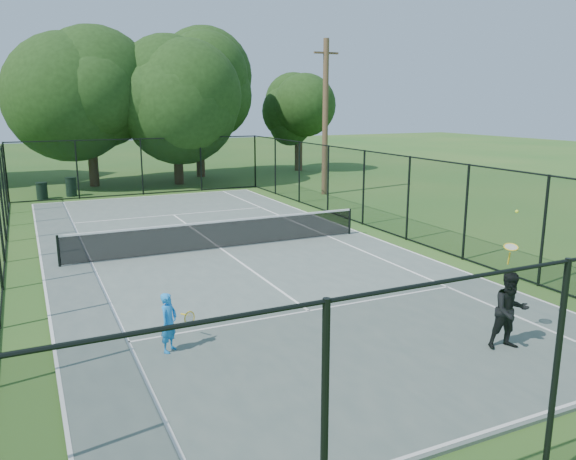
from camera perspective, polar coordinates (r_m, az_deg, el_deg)
name	(u,v)px	position (r m, az deg, el deg)	size (l,w,h in m)	color
ground	(221,250)	(18.86, -6.84, -2.05)	(120.00, 120.00, 0.00)	#265A1F
tennis_court	(221,249)	(18.85, -6.85, -1.96)	(11.00, 24.00, 0.06)	#53625D
tennis_net	(220,233)	(18.72, -6.89, -0.34)	(10.08, 0.08, 0.95)	black
fence	(220,206)	(18.54, -6.97, 2.44)	(13.10, 26.10, 3.00)	black
tree_near_left	(87,82)	(34.98, -19.74, 13.98)	(7.47, 7.47, 9.74)	#332114
tree_near_mid	(175,92)	(34.59, -11.37, 13.55)	(6.74, 6.74, 8.82)	#332114
tree_near_right	(198,87)	(37.93, -9.13, 14.12)	(6.63, 6.63, 9.14)	#332114
tree_far_right	(299,119)	(41.08, 1.09, 11.21)	(4.53, 4.53, 5.99)	#332114
trash_bin_left	(42,191)	(31.35, -23.72, 3.68)	(0.58, 0.58, 0.87)	black
trash_bin_right	(71,187)	(31.75, -21.18, 4.13)	(0.58, 0.58, 1.01)	black
utility_pole	(325,117)	(30.11, 3.81, 11.37)	(1.40, 0.30, 8.04)	#4C3823
player_blue	(169,322)	(11.21, -11.99, -9.16)	(0.84, 0.50, 1.18)	#197FD9
player_black	(510,310)	(11.85, 21.64, -7.61)	(1.07, 1.02, 2.63)	black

